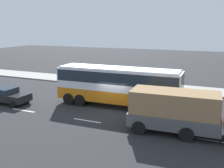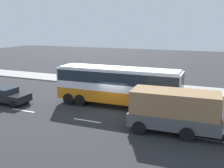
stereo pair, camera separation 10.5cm
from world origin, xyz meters
name	(u,v)px [view 2 (the right image)]	position (x,y,z in m)	size (l,w,h in m)	color
ground_plane	(114,109)	(0.00, 0.00, 0.00)	(120.00, 120.00, 0.00)	#28282B
sidewalk_curb	(144,86)	(0.00, 9.65, 0.07)	(80.00, 4.00, 0.15)	gray
lane_centreline	(90,121)	(-0.66, -3.40, 0.00)	(34.90, 0.16, 0.01)	white
coach_bus	(118,83)	(-0.06, 0.97, 2.23)	(11.42, 2.89, 3.60)	orange
cargo_truck	(190,112)	(6.71, -2.97, 1.61)	(8.59, 3.06, 2.95)	red
car_black_sedan	(6,95)	(-10.39, -2.22, 0.80)	(4.66, 2.08, 1.50)	black
pedestrian_near_curb	(136,76)	(-1.27, 10.13, 1.18)	(0.32, 0.32, 1.77)	black
pedestrian_at_crossing	(109,77)	(-4.05, 8.27, 1.12)	(0.32, 0.32, 1.69)	brown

